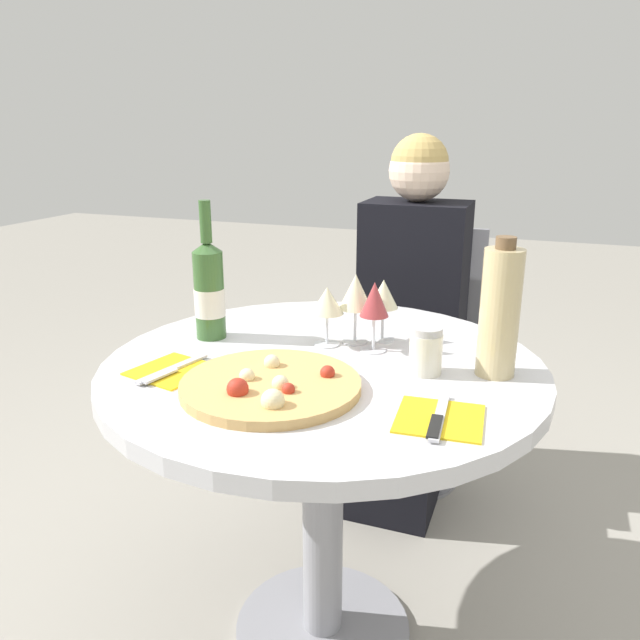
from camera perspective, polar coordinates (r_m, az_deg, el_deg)
ground_plane at (r=1.77m, az=0.24°, el=-26.52°), size 12.00×12.00×0.00m
dining_table at (r=1.42m, az=0.27°, el=-9.12°), size 0.96×0.96×0.73m
chair_behind_diner at (r=2.24m, az=8.61°, el=-3.32°), size 0.42×0.42×0.88m
seated_diner at (r=2.07m, az=7.89°, el=-1.85°), size 0.34×0.46×1.20m
pizza_large at (r=1.22m, az=-4.54°, el=-5.96°), size 0.35×0.35×0.05m
wine_bottle at (r=1.51m, az=-10.10°, el=2.73°), size 0.07×0.07×0.33m
tall_carafe at (r=1.30m, az=16.11°, el=0.72°), size 0.08×0.08×0.29m
sugar_shaker at (r=1.30m, az=9.64°, el=-2.77°), size 0.07×0.07×0.10m
wine_glass_front_right at (r=1.40m, az=5.00°, el=1.74°), size 0.07×0.07×0.16m
wine_glass_back_right at (r=1.47m, az=5.82°, el=2.24°), size 0.07×0.07×0.15m
wine_glass_center at (r=1.45m, az=3.28°, el=2.50°), size 0.08×0.08×0.17m
wine_glass_front_left at (r=1.43m, az=0.66°, el=1.67°), size 0.08×0.08×0.14m
place_setting_left at (r=1.34m, az=-13.40°, el=-4.51°), size 0.18×0.19×0.01m
place_setting_right at (r=1.12m, az=10.85°, el=-8.85°), size 0.16×0.19×0.01m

